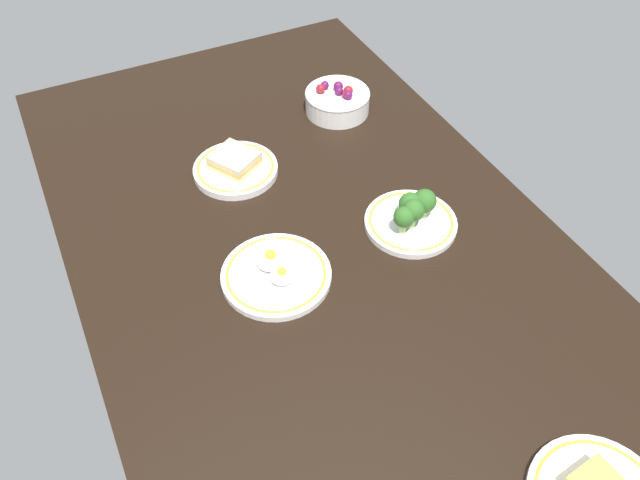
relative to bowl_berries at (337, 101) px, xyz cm
name	(u,v)px	position (x,y,z in cm)	size (l,w,h in cm)	color
dining_table	(320,255)	(-36.21, 22.26, -4.82)	(150.02, 84.71, 4.00)	black
bowl_berries	(337,101)	(0.00, 0.00, 0.00)	(14.49, 14.49, 6.85)	white
plate_eggs	(276,273)	(-39.16, 32.18, -1.73)	(19.14, 19.14, 4.85)	white
plate_broccoli	(412,217)	(-38.77, 4.61, -0.42)	(17.26, 17.26, 7.51)	white
plate_sandwich	(235,167)	(-9.93, 28.33, -1.32)	(17.11, 17.11, 4.71)	white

